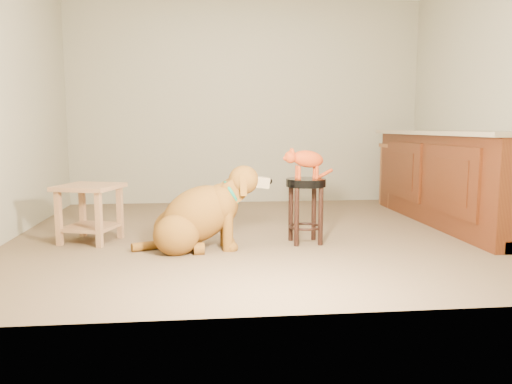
{
  "coord_description": "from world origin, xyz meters",
  "views": [
    {
      "loc": [
        -0.57,
        -4.47,
        0.98
      ],
      "look_at": [
        -0.14,
        -0.45,
        0.45
      ],
      "focal_mm": 35.0,
      "sensor_mm": 36.0,
      "label": 1
    }
  ],
  "objects": [
    {
      "name": "floor",
      "position": [
        0.0,
        0.0,
        0.0
      ],
      "size": [
        4.5,
        4.0,
        0.01
      ],
      "primitive_type": "cube",
      "color": "brown",
      "rests_on": "ground"
    },
    {
      "name": "room_shell",
      "position": [
        0.0,
        0.0,
        1.68
      ],
      "size": [
        4.54,
        4.04,
        2.62
      ],
      "color": "#A09C81",
      "rests_on": "ground"
    },
    {
      "name": "cabinet_run",
      "position": [
        1.94,
        0.3,
        0.44
      ],
      "size": [
        0.7,
        2.56,
        0.94
      ],
      "color": "#51230E",
      "rests_on": "ground"
    },
    {
      "name": "padded_stool",
      "position": [
        0.28,
        -0.38,
        0.39
      ],
      "size": [
        0.33,
        0.33,
        0.55
      ],
      "rotation": [
        0.0,
        0.0,
        0.06
      ],
      "color": "black",
      "rests_on": "ground"
    },
    {
      "name": "wood_stool",
      "position": [
        1.85,
        1.47,
        0.4
      ],
      "size": [
        0.44,
        0.44,
        0.77
      ],
      "rotation": [
        0.0,
        0.0,
        -0.06
      ],
      "color": "brown",
      "rests_on": "ground"
    },
    {
      "name": "side_table",
      "position": [
        -1.54,
        -0.15,
        0.32
      ],
      "size": [
        0.6,
        0.6,
        0.49
      ],
      "rotation": [
        0.0,
        0.0,
        -0.31
      ],
      "color": "#9C6E48",
      "rests_on": "ground"
    },
    {
      "name": "golden_retriever",
      "position": [
        -0.61,
        -0.52,
        0.27
      ],
      "size": [
        1.14,
        0.58,
        0.72
      ],
      "rotation": [
        0.0,
        0.0,
        0.07
      ],
      "color": "brown",
      "rests_on": "ground"
    },
    {
      "name": "tabby_kitten",
      "position": [
        0.27,
        -0.38,
        0.7
      ],
      "size": [
        0.46,
        0.19,
        0.29
      ],
      "rotation": [
        0.0,
        0.0,
        0.06
      ],
      "color": "#A03410",
      "rests_on": "padded_stool"
    }
  ]
}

